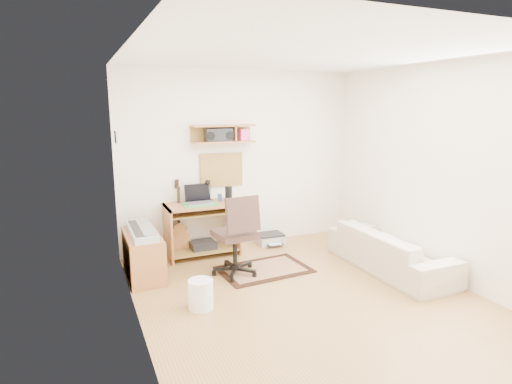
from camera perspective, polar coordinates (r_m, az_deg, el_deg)
name	(u,v)px	position (r m, az deg, el deg)	size (l,w,h in m)	color
floor	(305,295)	(4.92, 6.63, -13.70)	(3.60, 4.00, 0.01)	#A87D46
ceiling	(311,53)	(4.49, 7.45, 18.06)	(3.60, 4.00, 0.01)	white
back_wall	(240,160)	(6.32, -2.18, 4.37)	(3.60, 0.01, 2.60)	white
left_wall	(133,195)	(3.95, -16.26, -0.44)	(0.01, 4.00, 2.60)	white
right_wall	(436,171)	(5.65, 23.08, 2.59)	(0.01, 4.00, 2.60)	white
wall_shelf	(223,134)	(6.06, -4.43, 7.84)	(0.90, 0.25, 0.26)	#B1703E
cork_board	(222,170)	(6.21, -4.67, 3.01)	(0.64, 0.03, 0.49)	tan
wall_photo	(116,137)	(5.38, -18.38, 7.04)	(0.02, 0.20, 0.15)	#4C8CBF
desk	(202,230)	(6.03, -7.25, -5.04)	(1.00, 0.55, 0.75)	#B1703E
laptop	(199,195)	(5.88, -7.67, -0.37)	(0.35, 0.35, 0.27)	silver
speaker	(229,194)	(5.98, -3.72, -0.32)	(0.10, 0.10, 0.22)	black
desk_lamp	(210,190)	(6.08, -6.23, 0.26)	(0.10, 0.10, 0.31)	black
pencil_cup	(220,197)	(6.11, -4.90, -0.71)	(0.06, 0.06, 0.09)	#3756A6
boombox	(219,135)	(6.03, -5.08, 7.62)	(0.38, 0.17, 0.20)	black
rug	(264,269)	(5.57, 1.10, -10.38)	(1.14, 0.76, 0.02)	tan
task_chair	(235,234)	(5.28, -2.87, -5.70)	(0.54, 0.54, 1.05)	#392721
cabinet	(143,255)	(5.47, -15.00, -8.23)	(0.40, 0.90, 0.55)	#B1703E
music_keyboard	(142,231)	(5.37, -15.17, -5.08)	(0.27, 0.88, 0.08)	#B2B5BA
guitar	(180,218)	(6.05, -10.25, -3.46)	(0.29, 0.18, 1.08)	#AF6C36
waste_basket	(201,294)	(4.58, -7.46, -13.51)	(0.26, 0.26, 0.31)	white
printer	(270,238)	(6.55, 1.91, -6.27)	(0.40, 0.31, 0.15)	#A5A8AA
sofa	(390,243)	(5.73, 17.66, -6.63)	(1.81, 0.53, 0.71)	#C4B59C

